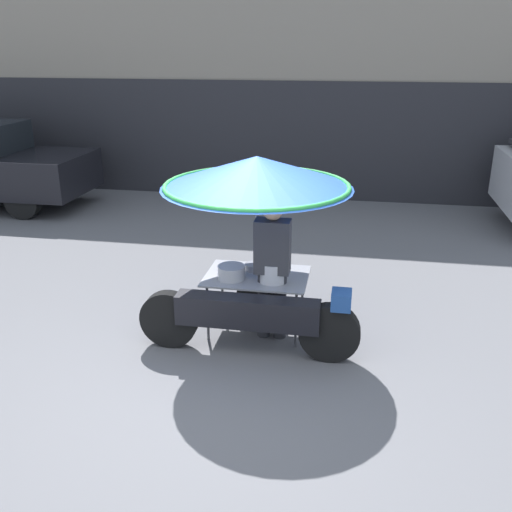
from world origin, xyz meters
name	(u,v)px	position (x,y,z in m)	size (l,w,h in m)	color
ground_plane	(219,377)	(0.00, 0.00, 0.00)	(36.00, 36.00, 0.00)	slate
shopfront_building	(306,91)	(0.00, 8.13, 2.12)	(28.00, 2.06, 4.26)	gray
vendor_motorcycle_cart	(256,198)	(0.19, 1.02, 1.58)	(2.35, 2.05, 2.01)	black
vendor_person	(272,263)	(0.38, 0.94, 0.88)	(0.38, 0.22, 1.58)	#2D2D33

